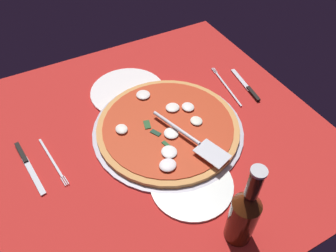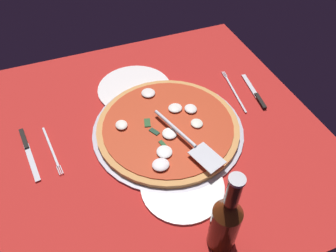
{
  "view_description": "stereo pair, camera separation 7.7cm",
  "coord_description": "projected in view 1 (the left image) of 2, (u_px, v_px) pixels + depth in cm",
  "views": [
    {
      "loc": [
        57.18,
        -27.04,
        69.85
      ],
      "look_at": [
        1.13,
        2.98,
        2.1
      ],
      "focal_mm": 34.52,
      "sensor_mm": 36.0,
      "label": 1
    },
    {
      "loc": [
        60.42,
        -20.0,
        69.85
      ],
      "look_at": [
        1.13,
        2.98,
        2.1
      ],
      "focal_mm": 34.52,
      "sensor_mm": 36.0,
      "label": 2
    }
  ],
  "objects": [
    {
      "name": "dinner_plate_left",
      "position": [
        128.0,
        92.0,
        1.06
      ],
      "size": [
        24.07,
        24.07,
        1.0
      ],
      "primitive_type": "cylinder",
      "color": "white",
      "rests_on": "ground_plane"
    },
    {
      "name": "beer_bottle",
      "position": [
        244.0,
        214.0,
        0.66
      ],
      "size": [
        6.04,
        6.04,
        24.78
      ],
      "color": "#4D210D",
      "rests_on": "ground_plane"
    },
    {
      "name": "place_setting_far",
      "position": [
        237.0,
        88.0,
        1.07
      ],
      "size": [
        23.67,
        16.74,
        1.4
      ],
      "rotation": [
        0.0,
        0.0,
        3.0
      ],
      "color": "silver",
      "rests_on": "ground_plane"
    },
    {
      "name": "pizza_server",
      "position": [
        192.0,
        139.0,
        0.87
      ],
      "size": [
        25.45,
        11.13,
        1.0
      ],
      "rotation": [
        0.0,
        0.0,
        0.32
      ],
      "color": "silver",
      "rests_on": "pizza"
    },
    {
      "name": "dinner_plate_right",
      "position": [
        192.0,
        184.0,
        0.81
      ],
      "size": [
        21.03,
        21.03,
        1.0
      ],
      "primitive_type": "cylinder",
      "color": "white",
      "rests_on": "ground_plane"
    },
    {
      "name": "pizza",
      "position": [
        168.0,
        126.0,
        0.93
      ],
      "size": [
        41.06,
        41.06,
        2.85
      ],
      "color": "#D3904D",
      "rests_on": "pizza_pan"
    },
    {
      "name": "ground_plane",
      "position": [
        157.0,
        133.0,
        0.94
      ],
      "size": [
        93.69,
        93.69,
        0.8
      ],
      "primitive_type": "cube",
      "color": "#B3231F"
    },
    {
      "name": "place_setting_near",
      "position": [
        40.0,
        163.0,
        0.86
      ],
      "size": [
        21.53,
        15.48,
        1.4
      ],
      "rotation": [
        0.0,
        0.0,
        0.14
      ],
      "color": "white",
      "rests_on": "ground_plane"
    },
    {
      "name": "checker_pattern",
      "position": [
        157.0,
        132.0,
        0.94
      ],
      "size": [
        93.69,
        93.69,
        0.1
      ],
      "color": "white",
      "rests_on": "ground_plane"
    },
    {
      "name": "pizza_pan",
      "position": [
        168.0,
        130.0,
        0.94
      ],
      "size": [
        43.64,
        43.64,
        1.0
      ],
      "primitive_type": "cylinder",
      "color": "#B0ADBC",
      "rests_on": "ground_plane"
    }
  ]
}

